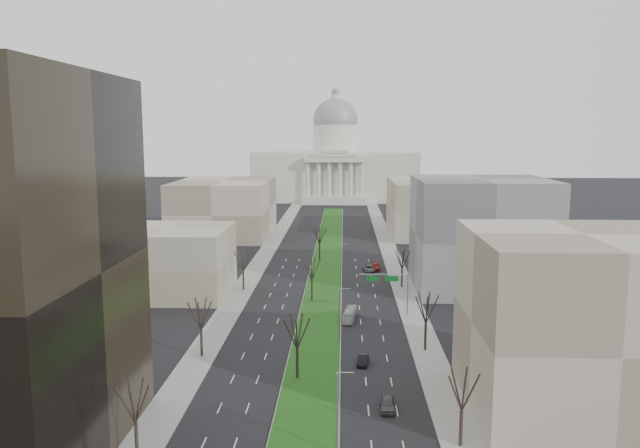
% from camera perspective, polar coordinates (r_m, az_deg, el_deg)
% --- Properties ---
extents(ground, '(600.00, 600.00, 0.00)m').
position_cam_1_polar(ground, '(165.84, 0.65, -3.35)').
color(ground, black).
rests_on(ground, ground).
extents(median, '(8.00, 222.03, 0.20)m').
position_cam_1_polar(median, '(164.82, 0.64, -3.39)').
color(median, '#999993').
rests_on(median, ground).
extents(sidewalk_left, '(5.00, 330.00, 0.15)m').
position_cam_1_polar(sidewalk_left, '(143.06, -6.67, -5.31)').
color(sidewalk_left, gray).
rests_on(sidewalk_left, ground).
extents(sidewalk_right, '(5.00, 330.00, 0.15)m').
position_cam_1_polar(sidewalk_right, '(142.01, 7.49, -5.43)').
color(sidewalk_right, gray).
rests_on(sidewalk_right, ground).
extents(capitol, '(80.00, 46.00, 55.00)m').
position_cam_1_polar(capitol, '(312.35, 1.40, 5.25)').
color(capitol, beige).
rests_on(capitol, ground).
extents(building_beige_left, '(26.00, 22.00, 14.00)m').
position_cam_1_polar(building_beige_left, '(135.33, -13.88, -3.30)').
color(building_beige_left, tan).
rests_on(building_beige_left, ground).
extents(building_tan_right, '(26.00, 24.00, 22.00)m').
position_cam_1_polar(building_tan_right, '(82.88, 22.60, -8.37)').
color(building_tan_right, gray).
rests_on(building_tan_right, ground).
extents(building_grey_right, '(28.00, 26.00, 24.00)m').
position_cam_1_polar(building_grey_right, '(139.25, 14.47, -0.90)').
color(building_grey_right, slate).
rests_on(building_grey_right, ground).
extents(building_far_left, '(30.00, 40.00, 18.00)m').
position_cam_1_polar(building_far_left, '(207.54, -8.75, 1.47)').
color(building_far_left, gray).
rests_on(building_far_left, ground).
extents(building_far_right, '(30.00, 40.00, 18.00)m').
position_cam_1_polar(building_far_right, '(210.99, 10.54, 1.54)').
color(building_far_right, tan).
rests_on(building_far_right, ground).
extents(tree_left_near, '(5.10, 5.10, 9.18)m').
position_cam_1_polar(tree_left_near, '(69.63, -16.58, -15.15)').
color(tree_left_near, black).
rests_on(tree_left_near, ground).
extents(tree_left_mid, '(5.40, 5.40, 9.72)m').
position_cam_1_polar(tree_left_mid, '(96.64, -10.86, -7.95)').
color(tree_left_mid, black).
rests_on(tree_left_mid, ground).
extents(tree_left_far, '(5.28, 5.28, 9.50)m').
position_cam_1_polar(tree_left_far, '(134.78, -7.05, -3.23)').
color(tree_left_far, black).
rests_on(tree_left_far, ground).
extents(tree_right_near, '(5.16, 5.16, 9.29)m').
position_cam_1_polar(tree_right_near, '(71.03, 12.89, -14.44)').
color(tree_right_near, black).
rests_on(tree_right_near, ground).
extents(tree_right_mid, '(5.52, 5.52, 9.94)m').
position_cam_1_polar(tree_right_mid, '(98.86, 9.68, -7.44)').
color(tree_right_mid, black).
rests_on(tree_right_mid, ground).
extents(tree_right_far, '(5.04, 5.04, 9.07)m').
position_cam_1_polar(tree_right_far, '(137.64, 7.53, -3.12)').
color(tree_right_far, black).
rests_on(tree_right_far, ground).
extents(tree_median_a, '(5.40, 5.40, 9.72)m').
position_cam_1_polar(tree_median_a, '(86.82, -2.11, -9.70)').
color(tree_median_a, black).
rests_on(tree_median_a, ground).
extents(tree_median_b, '(5.40, 5.40, 9.72)m').
position_cam_1_polar(tree_median_b, '(125.36, -0.75, -3.98)').
color(tree_median_b, black).
rests_on(tree_median_b, ground).
extents(tree_median_c, '(5.40, 5.40, 9.72)m').
position_cam_1_polar(tree_median_c, '(164.60, -0.04, -0.96)').
color(tree_median_c, black).
rests_on(tree_median_c, ground).
extents(streetlamp_median_a, '(1.90, 0.20, 9.16)m').
position_cam_1_polar(streetlamp_median_a, '(68.80, 1.60, -16.72)').
color(streetlamp_median_a, gray).
rests_on(streetlamp_median_a, ground).
extents(streetlamp_median_b, '(1.90, 0.20, 9.16)m').
position_cam_1_polar(streetlamp_median_b, '(101.56, 1.81, -8.27)').
color(streetlamp_median_b, gray).
rests_on(streetlamp_median_b, ground).
extents(streetlamp_median_c, '(1.90, 0.20, 9.16)m').
position_cam_1_polar(streetlamp_median_c, '(140.33, 1.92, -3.54)').
color(streetlamp_median_c, gray).
rests_on(streetlamp_median_c, ground).
extents(mast_arm_signs, '(9.12, 0.24, 8.09)m').
position_cam_1_polar(mast_arm_signs, '(116.07, 6.69, -5.51)').
color(mast_arm_signs, gray).
rests_on(mast_arm_signs, ground).
extents(car_grey_near, '(2.02, 4.59, 1.54)m').
position_cam_1_polar(car_grey_near, '(80.51, 6.18, -16.02)').
color(car_grey_near, '#43474A').
rests_on(car_grey_near, ground).
extents(car_black, '(1.92, 4.25, 1.35)m').
position_cam_1_polar(car_black, '(94.32, 3.96, -12.28)').
color(car_black, black).
rests_on(car_black, ground).
extents(car_red, '(2.56, 5.67, 1.61)m').
position_cam_1_polar(car_red, '(155.36, 5.11, -3.90)').
color(car_red, maroon).
rests_on(car_red, ground).
extents(car_grey_far, '(3.08, 5.67, 1.51)m').
position_cam_1_polar(car_grey_far, '(153.28, 4.50, -4.08)').
color(car_grey_far, '#54565C').
rests_on(car_grey_far, ground).
extents(box_van, '(2.66, 7.68, 2.10)m').
position_cam_1_polar(box_van, '(114.59, 2.72, -8.27)').
color(box_van, silver).
rests_on(box_van, ground).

